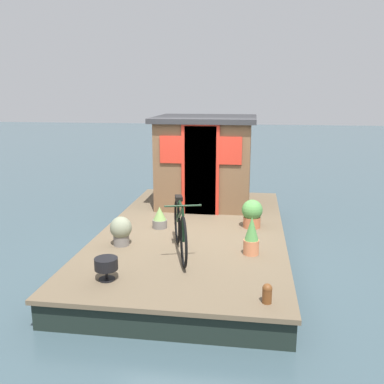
{
  "coord_description": "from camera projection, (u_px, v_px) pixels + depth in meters",
  "views": [
    {
      "loc": [
        -7.02,
        -0.98,
        2.74
      ],
      "look_at": [
        -0.2,
        0.0,
        1.11
      ],
      "focal_mm": 40.02,
      "sensor_mm": 36.0,
      "label": 1
    }
  ],
  "objects": [
    {
      "name": "ground_plane",
      "position": [
        194.0,
        251.0,
        7.53
      ],
      "size": [
        60.0,
        60.0,
        0.0
      ],
      "primitive_type": "plane",
      "color": "#384C54"
    },
    {
      "name": "houseboat_deck",
      "position": [
        194.0,
        240.0,
        7.48
      ],
      "size": [
        5.76,
        3.08,
        0.41
      ],
      "color": "brown",
      "rests_on": "ground_plane"
    },
    {
      "name": "houseboat_cabin",
      "position": [
        205.0,
        160.0,
        8.92
      ],
      "size": [
        1.91,
        2.05,
        1.83
      ],
      "color": "brown",
      "rests_on": "houseboat_deck"
    },
    {
      "name": "bicycle",
      "position": [
        180.0,
        228.0,
        6.2
      ],
      "size": [
        1.61,
        0.59,
        0.85
      ],
      "color": "black",
      "rests_on": "houseboat_deck"
    },
    {
      "name": "potted_plant_sage",
      "position": [
        251.0,
        236.0,
        6.21
      ],
      "size": [
        0.23,
        0.23,
        0.57
      ],
      "color": "#C6754C",
      "rests_on": "houseboat_deck"
    },
    {
      "name": "potted_plant_succulent",
      "position": [
        160.0,
        218.0,
        7.44
      ],
      "size": [
        0.25,
        0.25,
        0.38
      ],
      "color": "slate",
      "rests_on": "houseboat_deck"
    },
    {
      "name": "potted_plant_mint",
      "position": [
        121.0,
        230.0,
        6.58
      ],
      "size": [
        0.33,
        0.33,
        0.45
      ],
      "color": "slate",
      "rests_on": "houseboat_deck"
    },
    {
      "name": "potted_plant_geranium",
      "position": [
        252.0,
        213.0,
        7.45
      ],
      "size": [
        0.36,
        0.36,
        0.5
      ],
      "color": "#B2603D",
      "rests_on": "houseboat_deck"
    },
    {
      "name": "charcoal_grill",
      "position": [
        106.0,
        265.0,
        5.36
      ],
      "size": [
        0.3,
        0.3,
        0.29
      ],
      "color": "black",
      "rests_on": "houseboat_deck"
    },
    {
      "name": "mooring_bollard",
      "position": [
        267.0,
        293.0,
        4.79
      ],
      "size": [
        0.11,
        0.11,
        0.23
      ],
      "color": "brown",
      "rests_on": "houseboat_deck"
    }
  ]
}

